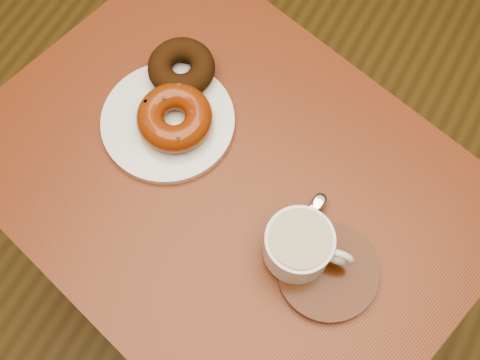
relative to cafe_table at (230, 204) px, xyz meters
The scene contains 8 objects.
ground 0.75m from the cafe_table, 123.85° to the left, with size 6.00×6.00×0.00m, color brown.
cafe_table is the anchor object (origin of this frame).
donut_plate 0.19m from the cafe_table, 164.53° to the left, with size 0.22×0.22×0.01m, color silver.
donut_cinnamon 0.25m from the cafe_table, 142.38° to the left, with size 0.11×0.11×0.04m, color black.
donut_caramel 0.20m from the cafe_table, 162.73° to the left, with size 0.16×0.16×0.04m.
saucer 0.24m from the cafe_table, 16.59° to the right, with size 0.15×0.15×0.02m, color #3D1808.
coffee_cup 0.23m from the cafe_table, 20.89° to the right, with size 0.13×0.10×0.07m.
teaspoon 0.20m from the cafe_table, ahead, with size 0.04×0.09×0.01m.
Camera 1 is at (0.42, -0.64, 1.61)m, focal length 45.00 mm.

